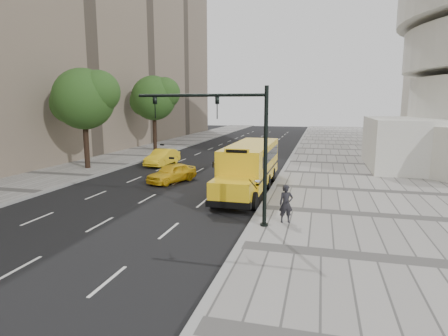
% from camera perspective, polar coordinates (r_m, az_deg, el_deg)
% --- Properties ---
extents(ground, '(140.00, 140.00, 0.00)m').
position_cam_1_polar(ground, '(27.08, -5.05, -2.25)').
color(ground, black).
rests_on(ground, ground).
extents(sidewalk_museum, '(12.00, 140.00, 0.15)m').
position_cam_1_polar(sidewalk_museum, '(25.73, 21.06, -3.35)').
color(sidewalk_museum, gray).
rests_on(sidewalk_museum, ground).
extents(sidewalk_far, '(6.00, 140.00, 0.15)m').
position_cam_1_polar(sidewalk_far, '(32.41, -23.71, -0.92)').
color(sidewalk_far, gray).
rests_on(sidewalk_far, ground).
extents(curb_museum, '(0.30, 140.00, 0.15)m').
position_cam_1_polar(curb_museum, '(25.72, 7.66, -2.78)').
color(curb_museum, gray).
rests_on(curb_museum, ground).
extents(curb_far, '(0.30, 140.00, 0.15)m').
position_cam_1_polar(curb_far, '(30.65, -19.30, -1.21)').
color(curb_far, gray).
rests_on(curb_far, ground).
extents(building_far, '(10.00, 80.00, 32.00)m').
position_cam_1_polar(building_far, '(45.92, -25.39, 21.95)').
color(building_far, '#756656').
rests_on(building_far, ground).
extents(tree_b, '(5.74, 5.11, 8.57)m').
position_cam_1_polar(tree_b, '(33.95, -20.49, 9.90)').
color(tree_b, black).
rests_on(tree_b, ground).
extents(tree_c, '(5.90, 5.25, 8.90)m').
position_cam_1_polar(tree_c, '(45.88, -10.56, 10.49)').
color(tree_c, black).
rests_on(tree_c, ground).
extents(school_bus, '(2.96, 11.56, 3.19)m').
position_cam_1_polar(school_bus, '(24.72, 4.04, 0.76)').
color(school_bus, yellow).
rests_on(school_bus, ground).
extents(taxi_near, '(3.03, 4.34, 1.37)m').
position_cam_1_polar(taxi_near, '(27.28, -7.94, -0.75)').
color(taxi_near, yellow).
rests_on(taxi_near, ground).
extents(taxi_far, '(1.83, 4.59, 1.48)m').
position_cam_1_polar(taxi_far, '(34.94, -9.36, 1.61)').
color(taxi_far, yellow).
rests_on(taxi_far, ground).
extents(pedestrian, '(0.76, 0.62, 1.79)m').
position_cam_1_polar(pedestrian, '(17.68, 9.43, -5.39)').
color(pedestrian, black).
rests_on(pedestrian, sidewalk_museum).
extents(traffic_signal, '(6.18, 0.36, 6.40)m').
position_cam_1_polar(traffic_signal, '(16.77, 1.60, 4.51)').
color(traffic_signal, black).
rests_on(traffic_signal, ground).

